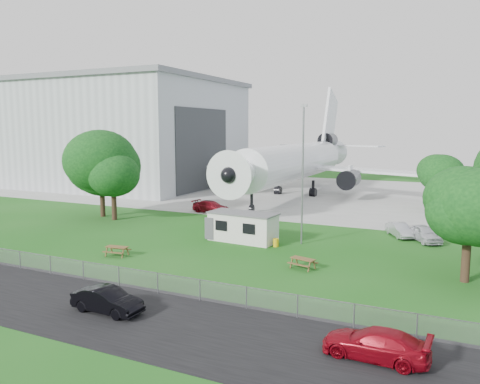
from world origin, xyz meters
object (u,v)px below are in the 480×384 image
at_px(hangar, 111,132).
at_px(picnic_west, 117,256).
at_px(picnic_east, 303,268).
at_px(site_cabin, 243,227).
at_px(airliner, 297,160).
at_px(car_centre_sedan, 107,301).

distance_m(hangar, picnic_west, 53.19).
xyz_separation_m(hangar, picnic_east, (48.51, -36.76, -9.41)).
bearing_deg(picnic_west, picnic_east, 4.62).
bearing_deg(hangar, site_cabin, -37.08).
height_order(airliner, site_cabin, airliner).
height_order(site_cabin, picnic_west, site_cabin).
xyz_separation_m(hangar, site_cabin, (41.09, -31.06, -8.09)).
xyz_separation_m(hangar, picnic_west, (34.04, -39.77, -9.41)).
bearing_deg(airliner, site_cabin, -80.60).
bearing_deg(car_centre_sedan, picnic_west, 39.02).
relative_size(hangar, picnic_west, 23.89).
distance_m(airliner, picnic_east, 39.06).
relative_size(hangar, site_cabin, 6.28).
relative_size(picnic_west, picnic_east, 1.00).
relative_size(picnic_west, car_centre_sedan, 0.43).
bearing_deg(car_centre_sedan, hangar, 41.65).
bearing_deg(site_cabin, picnic_west, -128.96).
height_order(hangar, picnic_east, hangar).
distance_m(airliner, site_cabin, 31.59).
xyz_separation_m(hangar, airliner, (35.97, -0.14, -4.14)).
distance_m(airliner, car_centre_sedan, 49.58).
relative_size(airliner, site_cabin, 6.97).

